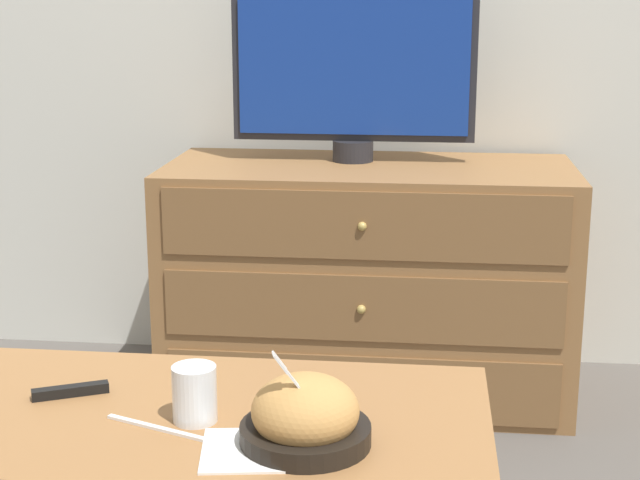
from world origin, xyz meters
The scene contains 9 objects.
ground_plane centered at (0.00, 0.00, 0.00)m, with size 12.00×12.00×0.00m, color #56514C.
dresser centered at (0.05, -0.30, 0.34)m, with size 1.15×0.55×0.68m.
tv centered at (-0.01, -0.22, 0.93)m, with size 0.69×0.12×0.48m.
coffee_table centered at (-0.15, -1.53, 0.40)m, with size 0.96×0.52×0.47m.
takeout_bowl centered at (0.03, -1.63, 0.51)m, with size 0.21×0.21×0.16m.
drink_cup centered at (-0.16, -1.56, 0.51)m, with size 0.07×0.07×0.09m.
napkin centered at (-0.05, -1.66, 0.47)m, with size 0.17×0.17×0.00m.
knife centered at (-0.21, -1.60, 0.47)m, with size 0.19×0.08×0.01m.
remote_control centered at (-0.40, -1.49, 0.48)m, with size 0.13×0.08×0.02m.
Camera 1 is at (0.21, -3.02, 1.15)m, focal length 55.00 mm.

